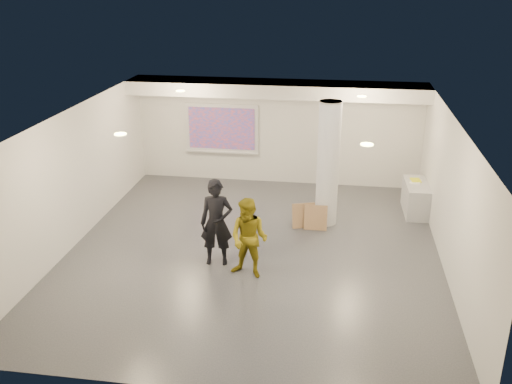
% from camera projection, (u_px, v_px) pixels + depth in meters
% --- Properties ---
extents(floor, '(8.00, 9.00, 0.01)m').
position_uv_depth(floor, '(253.00, 252.00, 12.47)').
color(floor, '#35373C').
rests_on(floor, ground).
extents(ceiling, '(8.00, 9.00, 0.01)m').
position_uv_depth(ceiling, '(253.00, 118.00, 11.38)').
color(ceiling, silver).
rests_on(ceiling, floor).
extents(wall_back, '(8.00, 0.01, 3.00)m').
position_uv_depth(wall_back, '(278.00, 132.00, 16.07)').
color(wall_back, silver).
rests_on(wall_back, floor).
extents(wall_front, '(8.00, 0.01, 3.00)m').
position_uv_depth(wall_front, '(202.00, 304.00, 7.78)').
color(wall_front, silver).
rests_on(wall_front, floor).
extents(wall_left, '(0.01, 9.00, 3.00)m').
position_uv_depth(wall_left, '(73.00, 178.00, 12.48)').
color(wall_left, silver).
rests_on(wall_left, floor).
extents(wall_right, '(0.01, 9.00, 3.00)m').
position_uv_depth(wall_right, '(451.00, 198.00, 11.37)').
color(wall_right, silver).
rests_on(wall_right, floor).
extents(soffit_band, '(8.00, 1.10, 0.36)m').
position_uv_depth(soffit_band, '(276.00, 89.00, 15.08)').
color(soffit_band, silver).
rests_on(soffit_band, ceiling).
extents(downlight_nw, '(0.22, 0.22, 0.02)m').
position_uv_depth(downlight_nw, '(180.00, 91.00, 14.00)').
color(downlight_nw, '#F7F07C').
rests_on(downlight_nw, ceiling).
extents(downlight_ne, '(0.22, 0.22, 0.02)m').
position_uv_depth(downlight_ne, '(362.00, 97.00, 13.38)').
color(downlight_ne, '#F7F07C').
rests_on(downlight_ne, ceiling).
extents(downlight_sw, '(0.22, 0.22, 0.02)m').
position_uv_depth(downlight_sw, '(120.00, 134.00, 10.31)').
color(downlight_sw, '#F7F07C').
rests_on(downlight_sw, ceiling).
extents(downlight_se, '(0.22, 0.22, 0.02)m').
position_uv_depth(downlight_se, '(367.00, 144.00, 9.70)').
color(downlight_se, '#F7F07C').
rests_on(downlight_se, ceiling).
extents(column, '(0.52, 0.52, 3.00)m').
position_uv_depth(column, '(328.00, 164.00, 13.37)').
color(column, silver).
rests_on(column, floor).
extents(projection_screen, '(2.10, 0.13, 1.42)m').
position_uv_depth(projection_screen, '(222.00, 129.00, 16.24)').
color(projection_screen, silver).
rests_on(projection_screen, wall_back).
extents(credenza, '(0.59, 1.34, 0.78)m').
position_uv_depth(credenza, '(416.00, 198.00, 14.36)').
color(credenza, '#A1A4A7').
rests_on(credenza, floor).
extents(papers_stack, '(0.35, 0.40, 0.02)m').
position_uv_depth(papers_stack, '(416.00, 181.00, 14.35)').
color(papers_stack, silver).
rests_on(papers_stack, credenza).
extents(postit_pad, '(0.26, 0.34, 0.03)m').
position_uv_depth(postit_pad, '(416.00, 180.00, 14.40)').
color(postit_pad, '#EFF615').
rests_on(postit_pad, credenza).
extents(cardboard_back, '(0.57, 0.33, 0.60)m').
position_uv_depth(cardboard_back, '(304.00, 216.00, 13.56)').
color(cardboard_back, '#916D48').
rests_on(cardboard_back, floor).
extents(cardboard_front, '(0.54, 0.19, 0.59)m').
position_uv_depth(cardboard_front, '(316.00, 218.00, 13.45)').
color(cardboard_front, '#916D48').
rests_on(cardboard_front, floor).
extents(woman, '(0.72, 0.51, 1.84)m').
position_uv_depth(woman, '(216.00, 223.00, 11.68)').
color(woman, black).
rests_on(woman, floor).
extents(man, '(0.93, 0.81, 1.65)m').
position_uv_depth(man, '(249.00, 238.00, 11.21)').
color(man, olive).
rests_on(man, floor).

